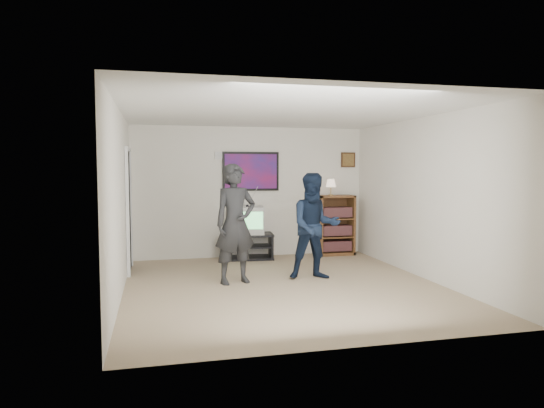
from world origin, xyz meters
name	(u,v)px	position (x,y,z in m)	size (l,w,h in m)	color
room_shell	(278,199)	(0.00, 0.35, 1.25)	(4.51, 5.00, 2.51)	#91735C
media_stand	(247,246)	(-0.12, 2.23, 0.24)	(1.01, 0.63, 0.48)	black
crt_television	(247,220)	(-0.12, 2.23, 0.73)	(0.61, 0.51, 0.51)	#AEAEA8
bookshelf	(335,225)	(1.66, 2.28, 0.59)	(0.72, 0.41, 1.18)	#522718
table_lamp	(331,187)	(1.55, 2.24, 1.34)	(0.20, 0.20, 0.32)	#FFDEC1
person_tall	(235,224)	(-0.65, 0.36, 0.89)	(0.65, 0.43, 1.78)	black
person_short	(315,226)	(0.59, 0.35, 0.82)	(0.80, 0.62, 1.64)	black
controller_left	(231,207)	(-0.69, 0.58, 1.12)	(0.04, 0.13, 0.04)	white
controller_right	(314,216)	(0.64, 0.58, 0.95)	(0.03, 0.11, 0.03)	white
poster	(251,171)	(0.00, 2.48, 1.65)	(1.10, 0.03, 0.75)	black
air_vent	(222,156)	(-0.55, 2.48, 1.95)	(0.28, 0.02, 0.14)	white
small_picture	(348,160)	(2.00, 2.48, 1.88)	(0.30, 0.03, 0.30)	#382012
doorway	(128,211)	(-2.23, 1.60, 1.00)	(0.03, 0.85, 2.00)	black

